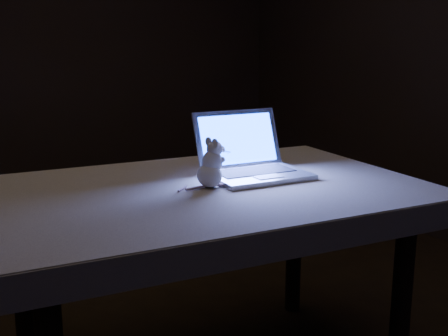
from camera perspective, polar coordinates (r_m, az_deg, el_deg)
back_wall at (r=4.61m, az=-20.47°, el=11.68°), size 4.50×0.04×2.60m
table at (r=2.21m, az=-1.76°, el=-12.09°), size 1.58×1.10×0.80m
tablecloth at (r=2.11m, az=-0.96°, el=-2.97°), size 1.63×1.13×0.10m
laptop at (r=2.18m, az=3.57°, el=2.29°), size 0.40×0.36×0.26m
plush_mouse at (r=2.04m, az=-1.50°, el=0.50°), size 0.13×0.13×0.18m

